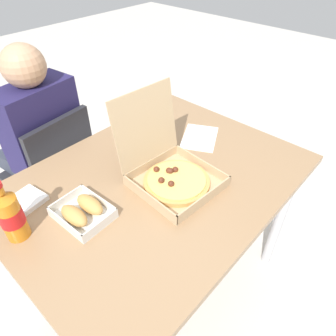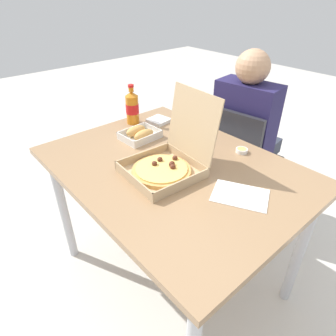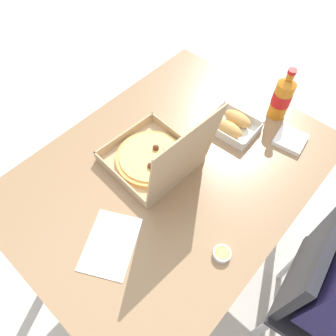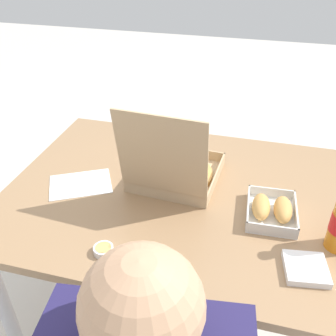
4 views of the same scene
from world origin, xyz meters
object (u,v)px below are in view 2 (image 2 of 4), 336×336
(bread_side_box, at_px, (140,134))
(napkin_pile, at_px, (159,121))
(cola_bottle, at_px, (132,107))
(pizza_box_open, at_px, (167,162))
(dipping_sauce_cup, at_px, (242,150))
(chair, at_px, (239,158))
(paper_menu, at_px, (240,195))
(diner_person, at_px, (248,126))

(bread_side_box, bearing_deg, napkin_pile, 115.14)
(bread_side_box, xyz_separation_m, cola_bottle, (-0.19, 0.09, 0.07))
(pizza_box_open, height_order, bread_side_box, pizza_box_open)
(bread_side_box, distance_m, dipping_sauce_cup, 0.53)
(pizza_box_open, distance_m, napkin_pile, 0.53)
(chair, distance_m, dipping_sauce_cup, 0.51)
(bread_side_box, relative_size, cola_bottle, 0.88)
(chair, bearing_deg, pizza_box_open, -79.97)
(bread_side_box, height_order, dipping_sauce_cup, bread_side_box)
(chair, distance_m, paper_menu, 0.81)
(diner_person, bearing_deg, dipping_sauce_cup, -58.70)
(cola_bottle, distance_m, paper_menu, 0.85)
(chair, distance_m, pizza_box_open, 0.80)
(diner_person, xyz_separation_m, pizza_box_open, (0.14, -0.78, 0.11))
(diner_person, relative_size, pizza_box_open, 3.23)
(cola_bottle, relative_size, paper_menu, 1.07)
(chair, height_order, bread_side_box, chair)
(pizza_box_open, distance_m, bread_side_box, 0.35)
(pizza_box_open, height_order, dipping_sauce_cup, pizza_box_open)
(chair, relative_size, diner_person, 0.72)
(bread_side_box, height_order, cola_bottle, cola_bottle)
(chair, bearing_deg, cola_bottle, -126.30)
(chair, relative_size, paper_menu, 3.95)
(bread_side_box, relative_size, paper_menu, 0.94)
(diner_person, distance_m, napkin_pile, 0.57)
(diner_person, height_order, dipping_sauce_cup, diner_person)
(diner_person, bearing_deg, paper_menu, -56.55)
(napkin_pile, bearing_deg, pizza_box_open, -35.43)
(chair, relative_size, pizza_box_open, 2.33)
(diner_person, xyz_separation_m, bread_side_box, (-0.20, -0.68, 0.09))
(chair, xyz_separation_m, pizza_box_open, (0.13, -0.73, 0.32))
(pizza_box_open, height_order, paper_menu, pizza_box_open)
(bread_side_box, height_order, napkin_pile, bread_side_box)
(pizza_box_open, bearing_deg, cola_bottle, 160.01)
(cola_bottle, bearing_deg, bread_side_box, -25.25)
(cola_bottle, relative_size, napkin_pile, 2.04)
(chair, height_order, diner_person, diner_person)
(chair, bearing_deg, diner_person, 97.30)
(cola_bottle, height_order, napkin_pile, cola_bottle)
(pizza_box_open, height_order, napkin_pile, pizza_box_open)
(diner_person, bearing_deg, chair, -82.70)
(napkin_pile, height_order, dipping_sauce_cup, same)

